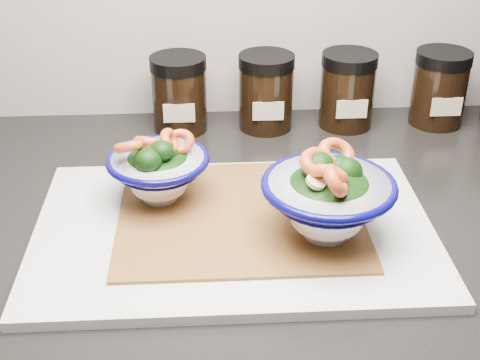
{
  "coord_description": "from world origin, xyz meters",
  "views": [
    {
      "loc": [
        -0.13,
        0.77,
        1.33
      ],
      "look_at": [
        -0.1,
        1.42,
        0.96
      ],
      "focal_mm": 50.0,
      "sensor_mm": 36.0,
      "label": 1
    }
  ],
  "objects": [
    {
      "name": "spice_jar_d",
      "position": [
        0.22,
        1.69,
        0.96
      ],
      "size": [
        0.08,
        0.08,
        0.11
      ],
      "color": "black",
      "rests_on": "countertop"
    },
    {
      "name": "bowl_left",
      "position": [
        -0.19,
        1.47,
        0.95
      ],
      "size": [
        0.12,
        0.12,
        0.09
      ],
      "rotation": [
        0.0,
        0.0,
        -0.26
      ],
      "color": "white",
      "rests_on": "bamboo_mat"
    },
    {
      "name": "spice_jar_c",
      "position": [
        0.08,
        1.69,
        0.96
      ],
      "size": [
        0.08,
        0.08,
        0.11
      ],
      "color": "black",
      "rests_on": "countertop"
    },
    {
      "name": "spice_jar_a",
      "position": [
        -0.17,
        1.69,
        0.96
      ],
      "size": [
        0.08,
        0.08,
        0.11
      ],
      "color": "black",
      "rests_on": "countertop"
    },
    {
      "name": "countertop",
      "position": [
        0.0,
        1.45,
        0.88
      ],
      "size": [
        3.5,
        0.6,
        0.04
      ],
      "primitive_type": "cube",
      "color": "black",
      "rests_on": "cabinet"
    },
    {
      "name": "bowl_right",
      "position": [
        -0.0,
        1.38,
        0.96
      ],
      "size": [
        0.15,
        0.15,
        0.11
      ],
      "rotation": [
        0.0,
        0.0,
        0.16
      ],
      "color": "white",
      "rests_on": "bamboo_mat"
    },
    {
      "name": "spice_jar_b",
      "position": [
        -0.04,
        1.69,
        0.96
      ],
      "size": [
        0.08,
        0.08,
        0.11
      ],
      "color": "black",
      "rests_on": "countertop"
    },
    {
      "name": "bamboo_mat",
      "position": [
        -0.1,
        1.42,
        0.91
      ],
      "size": [
        0.28,
        0.24,
        0.0
      ],
      "primitive_type": "cube",
      "color": "#AA7033",
      "rests_on": "cutting_board"
    },
    {
      "name": "cutting_board",
      "position": [
        -0.11,
        1.4,
        0.91
      ],
      "size": [
        0.45,
        0.3,
        0.01
      ],
      "primitive_type": "cube",
      "color": "silver",
      "rests_on": "countertop"
    }
  ]
}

